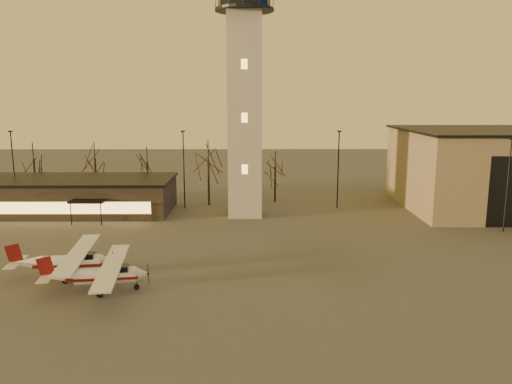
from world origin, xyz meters
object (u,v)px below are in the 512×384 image
terminal (72,195)px  cessna_front (108,278)px  control_tower (245,80)px  cessna_rear (74,265)px

terminal → cessna_front: size_ratio=2.38×
control_tower → cessna_rear: size_ratio=2.95×
control_tower → cessna_rear: control_tower is taller
cessna_front → cessna_rear: cessna_rear is taller
control_tower → terminal: size_ratio=1.28×
control_tower → cessna_front: (-9.88, -24.52, -15.32)m
terminal → cessna_front: bearing=-65.4°
control_tower → terminal: (-21.99, 1.98, -14.17)m
cessna_front → cessna_rear: (-3.51, 2.83, 0.04)m
control_tower → cessna_front: size_ratio=3.06×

